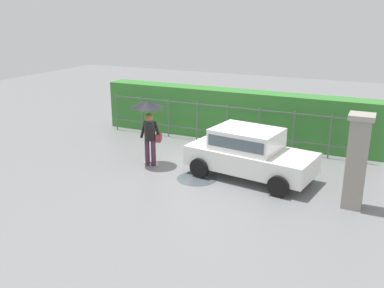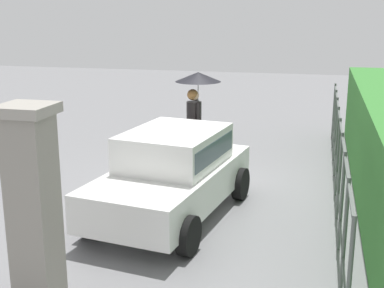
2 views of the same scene
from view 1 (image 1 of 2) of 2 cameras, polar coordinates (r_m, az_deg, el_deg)
ground_plane at (r=13.49m, az=1.46°, el=-3.29°), size 40.00×40.00×0.00m
car at (r=12.67m, az=7.63°, el=-0.98°), size 3.92×2.30×1.48m
pedestrian at (r=13.41m, az=-5.84°, el=3.59°), size 1.03×1.03×2.09m
gate_pillar at (r=11.27m, az=21.15°, el=-2.09°), size 0.60×0.60×2.42m
fence_section at (r=15.69m, az=4.69°, el=2.83°), size 9.77×0.05×1.50m
hedge_row at (r=16.39m, az=5.69°, el=3.89°), size 10.72×0.90×1.90m
puddle_near at (r=12.69m, az=0.65°, el=-4.66°), size 1.20×1.20×0.00m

